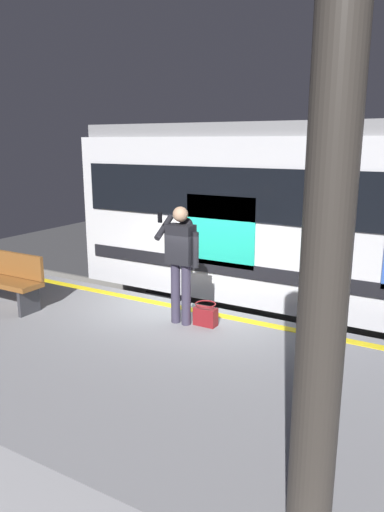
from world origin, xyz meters
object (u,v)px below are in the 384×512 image
Objects in this scene: train_carriage at (337,214)px; station_column at (325,277)px; handbag at (206,315)px; bench at (6,278)px; passenger at (181,255)px.

station_column is (-1.27, 5.79, 0.46)m from train_carriage.
train_carriage is 3.33m from handbag.
bench is at bearing 15.79° from handbag.
passenger is at bearing 15.87° from handbag.
train_carriage reaches higher than passenger.
station_column is (-2.42, 2.92, 1.67)m from handbag.
passenger reaches higher than bench.
passenger is 1.25× the size of bench.
station_column is at bearing 102.34° from train_carriage.
train_carriage is 28.14× the size of handbag.
station_column is at bearing 129.66° from handbag.
passenger is 5.13× the size of handbag.
handbag is 3.35m from bench.
bench is (4.35, 3.78, -0.88)m from train_carriage.
passenger is (1.51, 2.98, -0.33)m from train_carriage.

